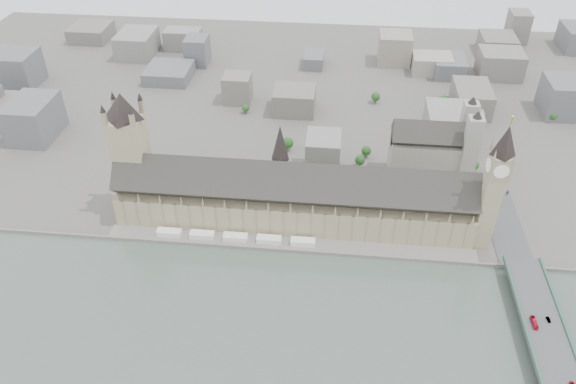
# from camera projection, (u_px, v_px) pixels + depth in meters

# --- Properties ---
(ground) EXTENTS (900.00, 900.00, 0.00)m
(ground) POSITION_uv_depth(u_px,v_px,m) (290.00, 239.00, 417.24)
(ground) COLOR #595651
(ground) RESTS_ON ground
(embankment_wall) EXTENTS (600.00, 1.50, 3.00)m
(embankment_wall) POSITION_uv_depth(u_px,v_px,m) (288.00, 251.00, 404.40)
(embankment_wall) COLOR gray
(embankment_wall) RESTS_ON ground
(river_terrace) EXTENTS (270.00, 15.00, 2.00)m
(river_terrace) POSITION_uv_depth(u_px,v_px,m) (289.00, 244.00, 410.67)
(river_terrace) COLOR gray
(river_terrace) RESTS_ON ground
(terrace_tents) EXTENTS (118.00, 7.00, 4.00)m
(terrace_tents) POSITION_uv_depth(u_px,v_px,m) (235.00, 237.00, 412.61)
(terrace_tents) COLOR white
(terrace_tents) RESTS_ON river_terrace
(palace_of_westminster) EXTENTS (265.00, 40.73, 55.44)m
(palace_of_westminster) POSITION_uv_depth(u_px,v_px,m) (293.00, 198.00, 419.34)
(palace_of_westminster) COLOR #988D67
(palace_of_westminster) RESTS_ON ground
(elizabeth_tower) EXTENTS (17.00, 17.00, 107.50)m
(elizabeth_tower) POSITION_uv_depth(u_px,v_px,m) (495.00, 180.00, 377.32)
(elizabeth_tower) COLOR #988D67
(elizabeth_tower) RESTS_ON ground
(victoria_tower) EXTENTS (30.00, 30.00, 100.00)m
(victoria_tower) POSITION_uv_depth(u_px,v_px,m) (130.00, 148.00, 415.07)
(victoria_tower) COLOR #988D67
(victoria_tower) RESTS_ON ground
(central_tower) EXTENTS (13.00, 13.00, 48.00)m
(central_tower) POSITION_uv_depth(u_px,v_px,m) (280.00, 153.00, 404.10)
(central_tower) COLOR gray
(central_tower) RESTS_ON ground
(westminster_bridge) EXTENTS (25.00, 325.00, 10.25)m
(westminster_bridge) POSITION_uv_depth(u_px,v_px,m) (548.00, 349.00, 330.96)
(westminster_bridge) COLOR #474749
(westminster_bridge) RESTS_ON ground
(westminster_abbey) EXTENTS (68.00, 36.00, 64.00)m
(westminster_abbey) POSITION_uv_depth(u_px,v_px,m) (434.00, 150.00, 468.64)
(westminster_abbey) COLOR #9C988C
(westminster_abbey) RESTS_ON ground
(city_skyline_inland) EXTENTS (720.00, 360.00, 38.00)m
(city_skyline_inland) POSITION_uv_depth(u_px,v_px,m) (313.00, 74.00, 601.02)
(city_skyline_inland) COLOR gray
(city_skyline_inland) RESTS_ON ground
(park_trees) EXTENTS (110.00, 30.00, 15.00)m
(park_trees) POSITION_uv_depth(u_px,v_px,m) (286.00, 183.00, 461.38)
(park_trees) COLOR #1D4518
(park_trees) RESTS_ON ground
(red_bus_north) EXTENTS (2.57, 10.09, 2.80)m
(red_bus_north) POSITION_uv_depth(u_px,v_px,m) (534.00, 322.00, 338.69)
(red_bus_north) COLOR red
(red_bus_north) RESTS_ON westminster_bridge
(car_silver) EXTENTS (2.06, 4.62, 1.47)m
(car_silver) POSITION_uv_depth(u_px,v_px,m) (548.00, 320.00, 341.36)
(car_silver) COLOR gray
(car_silver) RESTS_ON westminster_bridge
(car_approach) EXTENTS (3.71, 5.43, 1.46)m
(car_approach) POSITION_uv_depth(u_px,v_px,m) (507.00, 193.00, 444.53)
(car_approach) COLOR gray
(car_approach) RESTS_ON westminster_bridge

